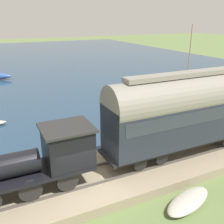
{
  "coord_description": "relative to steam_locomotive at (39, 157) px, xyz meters",
  "views": [
    {
      "loc": [
        -9.67,
        3.28,
        8.01
      ],
      "look_at": [
        5.27,
        -3.9,
        1.96
      ],
      "focal_mm": 42.0,
      "sensor_mm": 36.0,
      "label": 1
    }
  ],
  "objects": [
    {
      "name": "rowboat_off_pier",
      "position": [
        8.73,
        -9.99,
        -1.91
      ],
      "size": [
        2.29,
        2.52,
        0.52
      ],
      "rotation": [
        0.0,
        0.0,
        0.69
      ],
      "color": "silver",
      "rests_on": "harbor_water"
    },
    {
      "name": "steam_locomotive",
      "position": [
        0.0,
        0.0,
        0.0
      ],
      "size": [
        2.11,
        6.48,
        3.2
      ],
      "color": "black",
      "rests_on": "rail_embankment"
    },
    {
      "name": "harbor_water",
      "position": [
        42.6,
        -1.76,
        -2.17
      ],
      "size": [
        80.0,
        80.0,
        0.01
      ],
      "color": "navy",
      "rests_on": "ground"
    },
    {
      "name": "passenger_coach",
      "position": [
        -0.0,
        -8.5,
        1.02
      ],
      "size": [
        2.28,
        10.63,
        4.68
      ],
      "color": "black",
      "rests_on": "rail_embankment"
    },
    {
      "name": "sailboat_brown",
      "position": [
        9.87,
        -16.86,
        -1.58
      ],
      "size": [
        1.63,
        3.51,
        7.35
      ],
      "rotation": [
        0.0,
        0.0,
        -0.19
      ],
      "color": "brown",
      "rests_on": "harbor_water"
    },
    {
      "name": "beached_dinghy",
      "position": [
        -3.33,
        -5.76,
        -1.96
      ],
      "size": [
        1.88,
        3.0,
        0.44
      ],
      "color": "#B7B2A3",
      "rests_on": "ground"
    },
    {
      "name": "rail_embankment",
      "position": [
        -0.0,
        -1.76,
        -1.93
      ],
      "size": [
        4.6,
        56.0,
        0.6
      ],
      "color": "gray",
      "rests_on": "ground"
    },
    {
      "name": "ground_plane",
      "position": [
        -0.88,
        -1.76,
        -2.18
      ],
      "size": [
        200.0,
        200.0,
        0.0
      ],
      "primitive_type": "plane",
      "color": "#607542"
    }
  ]
}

